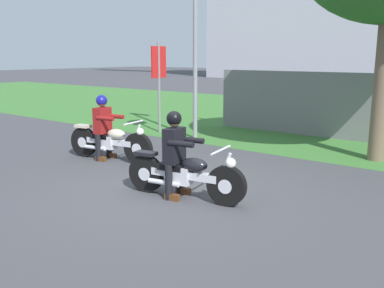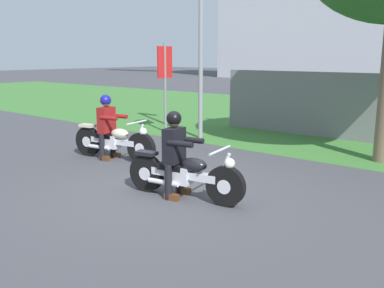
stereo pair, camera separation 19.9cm
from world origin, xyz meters
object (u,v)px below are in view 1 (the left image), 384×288
(motorcycle_lead, at_px, (185,175))
(rider_follow, at_px, (103,122))
(motorcycle_follow, at_px, (110,142))
(streetlight_pole, at_px, (199,6))
(rider_lead, at_px, (175,147))
(sign_banner, at_px, (159,74))

(motorcycle_lead, relative_size, rider_follow, 1.47)
(motorcycle_follow, xyz_separation_m, streetlight_pole, (0.07, 3.12, 3.08))
(rider_lead, height_order, motorcycle_follow, rider_lead)
(rider_lead, relative_size, streetlight_pole, 0.25)
(rider_follow, relative_size, streetlight_pole, 0.25)
(rider_follow, xyz_separation_m, streetlight_pole, (0.24, 3.15, 2.66))
(rider_lead, bearing_deg, sign_banner, 124.75)
(motorcycle_follow, bearing_deg, sign_banner, 104.66)
(motorcycle_lead, xyz_separation_m, motorcycle_follow, (-2.85, 0.99, 0.02))
(motorcycle_lead, xyz_separation_m, sign_banner, (-4.30, 4.22, 1.34))
(motorcycle_lead, height_order, rider_follow, rider_follow)
(rider_lead, relative_size, sign_banner, 0.54)
(motorcycle_follow, height_order, rider_follow, rider_follow)
(rider_lead, distance_m, sign_banner, 5.99)
(rider_lead, height_order, sign_banner, sign_banner)
(rider_lead, bearing_deg, motorcycle_follow, 149.74)
(sign_banner, bearing_deg, rider_lead, -45.77)
(rider_follow, height_order, streetlight_pole, streetlight_pole)
(motorcycle_lead, relative_size, sign_banner, 0.80)
(streetlight_pole, bearing_deg, sign_banner, 176.23)
(rider_lead, relative_size, rider_follow, 0.99)
(motorcycle_lead, bearing_deg, sign_banner, 126.05)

